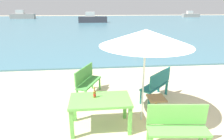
{
  "coord_description": "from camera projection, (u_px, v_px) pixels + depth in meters",
  "views": [
    {
      "loc": [
        -1.19,
        -3.39,
        2.78
      ],
      "look_at": [
        -0.53,
        3.0,
        0.6
      ],
      "focal_mm": 30.26,
      "sensor_mm": 36.0,
      "label": 1
    }
  ],
  "objects": [
    {
      "name": "ground_plane",
      "position": [
        149.0,
        138.0,
        4.21
      ],
      "size": [
        120.0,
        120.0,
        0.0
      ],
      "primitive_type": "plane",
      "color": "beige"
    },
    {
      "name": "sea_water",
      "position": [
        99.0,
        23.0,
        32.45
      ],
      "size": [
        120.0,
        50.0,
        0.08
      ],
      "primitive_type": "cube",
      "color": "teal",
      "rests_on": "ground_plane"
    },
    {
      "name": "picnic_table_green",
      "position": [
        100.0,
        103.0,
        4.37
      ],
      "size": [
        1.4,
        0.8,
        0.76
      ],
      "color": "#60B24C",
      "rests_on": "ground_plane"
    },
    {
      "name": "beer_bottle_amber",
      "position": [
        95.0,
        94.0,
        4.38
      ],
      "size": [
        0.07,
        0.07,
        0.26
      ],
      "color": "brown",
      "rests_on": "picnic_table_green"
    },
    {
      "name": "patio_umbrella",
      "position": [
        146.0,
        38.0,
        4.19
      ],
      "size": [
        2.1,
        2.1,
        2.3
      ],
      "color": "silver",
      "rests_on": "ground_plane"
    },
    {
      "name": "side_table_wood",
      "position": [
        156.0,
        104.0,
        4.94
      ],
      "size": [
        0.44,
        0.44,
        0.54
      ],
      "color": "olive",
      "rests_on": "ground_plane"
    },
    {
      "name": "bench_teal_center",
      "position": [
        157.0,
        83.0,
        5.76
      ],
      "size": [
        1.12,
        1.08,
        0.95
      ],
      "color": "#237275",
      "rests_on": "ground_plane"
    },
    {
      "name": "bench_green_left",
      "position": [
        177.0,
        125.0,
        3.74
      ],
      "size": [
        1.23,
        0.48,
        0.95
      ],
      "color": "#60B24C",
      "rests_on": "ground_plane"
    },
    {
      "name": "bench_green_right",
      "position": [
        87.0,
        80.0,
        6.05
      ],
      "size": [
        0.82,
        1.24,
        0.95
      ],
      "color": "#4C9E47",
      "rests_on": "ground_plane"
    },
    {
      "name": "swimmer_person",
      "position": [
        137.0,
        52.0,
        10.97
      ],
      "size": [
        0.34,
        0.34,
        0.41
      ],
      "color": "tan",
      "rests_on": "sea_water"
    },
    {
      "name": "boat_barge",
      "position": [
        191.0,
        15.0,
        48.29
      ],
      "size": [
        4.27,
        1.16,
        1.55
      ],
      "color": "gray",
      "rests_on": "sea_water"
    },
    {
      "name": "boat_sailboat",
      "position": [
        22.0,
        16.0,
        42.13
      ],
      "size": [
        5.2,
        1.42,
        1.89
      ],
      "color": "gray",
      "rests_on": "sea_water"
    },
    {
      "name": "boat_ferry",
      "position": [
        92.0,
        19.0,
        32.5
      ],
      "size": [
        4.87,
        1.33,
        1.77
      ],
      "color": "#38383F",
      "rests_on": "sea_water"
    }
  ]
}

